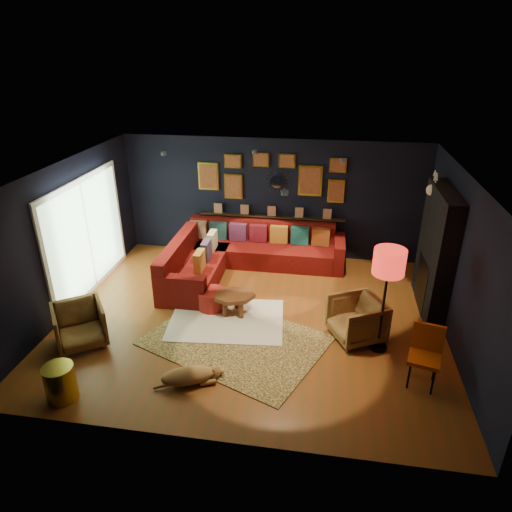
# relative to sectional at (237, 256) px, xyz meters

# --- Properties ---
(floor) EXTENTS (6.50, 6.50, 0.00)m
(floor) POSITION_rel_sectional_xyz_m (0.61, -1.81, -0.32)
(floor) COLOR brown
(floor) RESTS_ON ground
(room_walls) EXTENTS (6.50, 6.50, 6.50)m
(room_walls) POSITION_rel_sectional_xyz_m (0.61, -1.81, 1.27)
(room_walls) COLOR black
(room_walls) RESTS_ON ground
(sectional) EXTENTS (3.41, 2.69, 0.86)m
(sectional) POSITION_rel_sectional_xyz_m (0.00, 0.00, 0.00)
(sectional) COLOR maroon
(sectional) RESTS_ON ground
(ledge) EXTENTS (3.20, 0.12, 0.04)m
(ledge) POSITION_rel_sectional_xyz_m (0.61, 0.87, 0.60)
(ledge) COLOR black
(ledge) RESTS_ON room_walls
(gallery_wall) EXTENTS (3.15, 0.04, 1.02)m
(gallery_wall) POSITION_rel_sectional_xyz_m (0.60, 0.91, 1.48)
(gallery_wall) COLOR gold
(gallery_wall) RESTS_ON room_walls
(sunburst_mirror) EXTENTS (0.47, 0.16, 0.47)m
(sunburst_mirror) POSITION_rel_sectional_xyz_m (0.71, 0.91, 1.38)
(sunburst_mirror) COLOR silver
(sunburst_mirror) RESTS_ON room_walls
(fireplace) EXTENTS (0.31, 1.60, 2.20)m
(fireplace) POSITION_rel_sectional_xyz_m (3.71, -0.91, 0.70)
(fireplace) COLOR black
(fireplace) RESTS_ON ground
(deer_head) EXTENTS (0.50, 0.28, 0.45)m
(deer_head) POSITION_rel_sectional_xyz_m (3.75, -0.41, 1.73)
(deer_head) COLOR white
(deer_head) RESTS_ON fireplace
(sliding_door) EXTENTS (0.06, 2.80, 2.20)m
(sliding_door) POSITION_rel_sectional_xyz_m (-2.60, -1.21, 0.78)
(sliding_door) COLOR white
(sliding_door) RESTS_ON ground
(ceiling_spots) EXTENTS (3.30, 2.50, 0.06)m
(ceiling_spots) POSITION_rel_sectional_xyz_m (0.61, -1.01, 2.24)
(ceiling_spots) COLOR black
(ceiling_spots) RESTS_ON room_walls
(shag_rug) EXTENTS (2.07, 1.59, 0.03)m
(shag_rug) POSITION_rel_sectional_xyz_m (0.20, -1.96, -0.31)
(shag_rug) COLOR silver
(shag_rug) RESTS_ON ground
(leopard_rug) EXTENTS (3.23, 2.83, 0.02)m
(leopard_rug) POSITION_rel_sectional_xyz_m (0.48, -2.52, -0.31)
(leopard_rug) COLOR #DEB362
(leopard_rug) RESTS_ON ground
(coffee_table) EXTENTS (0.89, 0.78, 0.37)m
(coffee_table) POSITION_rel_sectional_xyz_m (0.30, -1.72, 0.00)
(coffee_table) COLOR brown
(coffee_table) RESTS_ON shag_rug
(pouf) EXTENTS (0.52, 0.52, 0.34)m
(pouf) POSITION_rel_sectional_xyz_m (-0.13, -1.61, -0.13)
(pouf) COLOR maroon
(pouf) RESTS_ON shag_rug
(armchair_left) EXTENTS (1.01, 0.99, 0.76)m
(armchair_left) POSITION_rel_sectional_xyz_m (-1.94, -2.97, 0.06)
(armchair_left) COLOR #C48A44
(armchair_left) RESTS_ON ground
(armchair_right) EXTENTS (0.97, 0.99, 0.78)m
(armchair_right) POSITION_rel_sectional_xyz_m (2.39, -2.11, 0.07)
(armchair_right) COLOR #C48A44
(armchair_right) RESTS_ON ground
(gold_stool) EXTENTS (0.41, 0.41, 0.51)m
(gold_stool) POSITION_rel_sectional_xyz_m (-1.59, -4.16, -0.07)
(gold_stool) COLOR gold
(gold_stool) RESTS_ON ground
(orange_chair) EXTENTS (0.51, 0.51, 0.89)m
(orange_chair) POSITION_rel_sectional_xyz_m (3.27, -3.03, 0.20)
(orange_chair) COLOR black
(orange_chair) RESTS_ON ground
(floor_lamp) EXTENTS (0.47, 0.47, 1.71)m
(floor_lamp) POSITION_rel_sectional_xyz_m (2.73, -2.33, 1.12)
(floor_lamp) COLOR black
(floor_lamp) RESTS_ON ground
(dog) EXTENTS (1.14, 0.86, 0.32)m
(dog) POSITION_rel_sectional_xyz_m (0.01, -3.61, -0.15)
(dog) COLOR #A3773E
(dog) RESTS_ON leopard_rug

